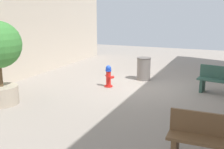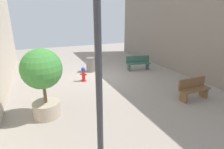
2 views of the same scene
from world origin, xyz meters
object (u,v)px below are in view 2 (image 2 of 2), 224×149
object	(u,v)px
fire_hydrant	(83,74)
bench_near	(138,63)
planter_tree	(43,76)
street_lamp	(98,57)
bench_far	(193,89)
trash_bin	(90,65)

from	to	relation	value
fire_hydrant	bench_near	bearing A→B (deg)	-170.87
planter_tree	street_lamp	size ratio (longest dim) A/B	0.55
fire_hydrant	bench_far	bearing A→B (deg)	132.77
bench_near	bench_far	size ratio (longest dim) A/B	1.13
bench_near	bench_far	xyz separation A→B (m)	(0.11, 4.80, -0.01)
street_lamp	trash_bin	xyz separation A→B (m)	(-2.13, -7.72, -2.34)
bench_near	planter_tree	size ratio (longest dim) A/B	0.67
bench_near	trash_bin	distance (m)	3.21
fire_hydrant	planter_tree	world-z (taller)	planter_tree
fire_hydrant	planter_tree	xyz separation A→B (m)	(2.21, 3.07, 1.17)
trash_bin	planter_tree	bearing A→B (deg)	56.16
fire_hydrant	trash_bin	distance (m)	1.81
street_lamp	trash_bin	world-z (taller)	street_lamp
planter_tree	fire_hydrant	bearing A→B (deg)	-125.76
trash_bin	street_lamp	bearing A→B (deg)	74.58
bench_near	trash_bin	xyz separation A→B (m)	(3.07, -0.93, -0.03)
fire_hydrant	planter_tree	distance (m)	3.96
bench_far	street_lamp	distance (m)	5.93
fire_hydrant	bench_near	distance (m)	4.02
fire_hydrant	planter_tree	size ratio (longest dim) A/B	0.33
bench_near	street_lamp	world-z (taller)	street_lamp
street_lamp	fire_hydrant	bearing A→B (deg)	-101.32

